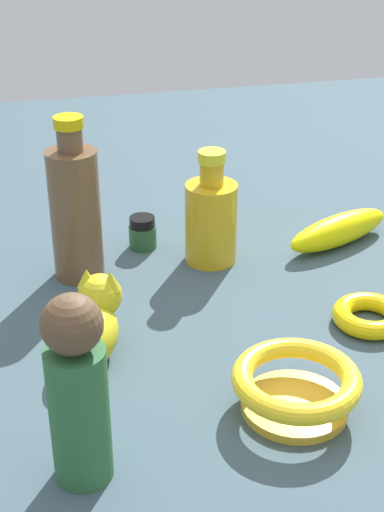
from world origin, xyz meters
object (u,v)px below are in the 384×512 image
object	(u,v)px
nail_polish_jar	(143,232)
cat_figurine	(92,325)
bowl	(296,386)
bottle_tall	(75,210)
banana	(339,230)
bottle_short	(211,218)
person_figure_adult	(78,391)
bangle	(369,316)

from	to	relation	value
nail_polish_jar	cat_figurine	bearing A→B (deg)	-112.07
bowl	nail_polish_jar	size ratio (longest dim) A/B	2.78
bottle_tall	banana	xyz separation A→B (m)	(0.38, 0.00, -0.07)
bottle_tall	nail_polish_jar	xyz separation A→B (m)	(0.10, 0.06, -0.07)
bottle_tall	cat_figurine	bearing A→B (deg)	-91.33
bowl	bottle_short	size ratio (longest dim) A/B	0.82
bottle_short	cat_figurine	bearing A→B (deg)	-134.45
person_figure_adult	banana	xyz separation A→B (m)	(0.41, 0.38, -0.07)
person_figure_adult	bottle_short	distance (m)	0.44
nail_polish_jar	cat_figurine	size ratio (longest dim) A/B	0.36
bottle_tall	banana	distance (m)	0.39
banana	cat_figurine	xyz separation A→B (m)	(-0.38, -0.20, 0.02)
nail_polish_jar	banana	bearing A→B (deg)	-11.66
bowl	bottle_short	xyz separation A→B (m)	(-0.00, 0.34, 0.03)
bowl	banana	distance (m)	0.39
banana	cat_figurine	size ratio (longest dim) A/B	1.40
person_figure_adult	cat_figurine	bearing A→B (deg)	80.35
bowl	bottle_short	bearing A→B (deg)	90.03
bangle	cat_figurine	distance (m)	0.34
bottle_tall	nail_polish_jar	world-z (taller)	bottle_tall
nail_polish_jar	cat_figurine	xyz separation A→B (m)	(-0.10, -0.25, 0.02)
person_figure_adult	bowl	xyz separation A→B (m)	(0.22, 0.04, -0.06)
person_figure_adult	cat_figurine	distance (m)	0.20
bowl	bottle_tall	size ratio (longest dim) A/B	0.60
bottle_tall	bowl	bearing A→B (deg)	-61.42
cat_figurine	bottle_short	bearing A→B (deg)	45.55
bangle	banana	world-z (taller)	banana
banana	person_figure_adult	bearing A→B (deg)	-159.65
bangle	nail_polish_jar	xyz separation A→B (m)	(-0.23, 0.27, 0.01)
bowl	bangle	size ratio (longest dim) A/B	1.47
bangle	nail_polish_jar	size ratio (longest dim) A/B	1.89
bottle_short	banana	world-z (taller)	bottle_short
bottle_tall	cat_figurine	size ratio (longest dim) A/B	1.68
bottle_tall	banana	world-z (taller)	bottle_tall
bottle_short	bottle_tall	world-z (taller)	bottle_tall
bowl	banana	xyz separation A→B (m)	(0.19, 0.34, -0.01)
cat_figurine	bottle_tall	bearing A→B (deg)	88.67
bowl	banana	bearing A→B (deg)	60.42
bowl	bangle	bearing A→B (deg)	42.34
bottle_short	banana	bearing A→B (deg)	0.74
banana	nail_polish_jar	bearing A→B (deg)	145.99
bottle_short	bottle_tall	distance (m)	0.19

